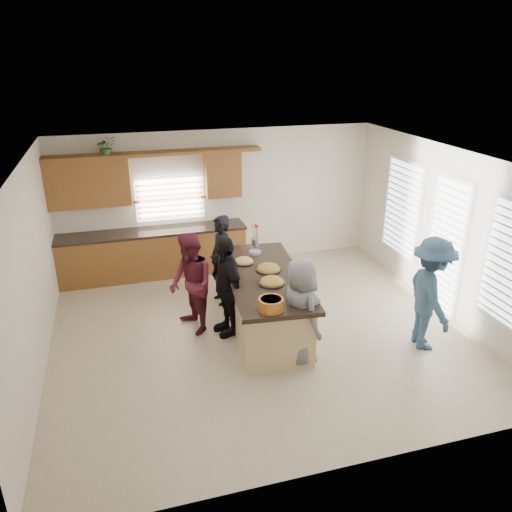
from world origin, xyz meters
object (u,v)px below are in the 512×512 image
object	(u,v)px
island	(264,303)
woman_left_mid	(191,284)
woman_right_front	(300,312)
salad_bowl	(271,304)
woman_right_back	(430,294)
woman_left_back	(221,260)
woman_left_front	(226,286)

from	to	relation	value
island	woman_left_mid	distance (m)	1.22
island	woman_right_front	distance (m)	1.10
salad_bowl	woman_right_back	distance (m)	2.46
salad_bowl	woman_right_back	size ratio (longest dim) A/B	0.20
woman_left_back	woman_right_front	distance (m)	2.21
island	woman_left_front	size ratio (longest dim) A/B	1.71
salad_bowl	woman_left_front	size ratio (longest dim) A/B	0.21
woman_left_front	woman_right_front	xyz separation A→B (m)	(0.84, -1.05, -0.02)
woman_left_mid	woman_right_back	size ratio (longest dim) A/B	0.93
woman_left_mid	island	bearing A→B (deg)	62.60
woman_left_back	woman_left_mid	distance (m)	1.07
woman_right_back	woman_right_front	bearing A→B (deg)	96.62
woman_left_back	woman_right_back	bearing A→B (deg)	40.49
salad_bowl	woman_left_back	size ratio (longest dim) A/B	0.21
woman_right_front	woman_left_back	bearing A→B (deg)	6.51
island	woman_right_front	xyz separation A→B (m)	(0.22, -1.02, 0.34)
woman_left_back	woman_right_front	bearing A→B (deg)	9.09
woman_left_back	woman_left_mid	xyz separation A→B (m)	(-0.66, -0.84, 0.01)
woman_left_mid	salad_bowl	bearing A→B (deg)	17.58
woman_right_front	woman_left_front	bearing A→B (deg)	26.96
island	woman_right_back	bearing A→B (deg)	-22.91
island	woman_right_front	bearing A→B (deg)	-72.26
island	salad_bowl	world-z (taller)	salad_bowl
woman_left_front	salad_bowl	bearing A→B (deg)	5.83
woman_left_back	woman_right_back	xyz separation A→B (m)	(2.68, -2.28, 0.07)
woman_left_back	island	bearing A→B (deg)	14.43
salad_bowl	woman_right_front	world-z (taller)	woman_right_front
salad_bowl	woman_left_back	bearing A→B (deg)	95.80
woman_left_back	woman_right_front	world-z (taller)	woman_left_back
salad_bowl	woman_right_front	distance (m)	0.54
woman_left_mid	woman_right_front	bearing A→B (deg)	31.56
woman_left_back	woman_left_front	world-z (taller)	woman_left_front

